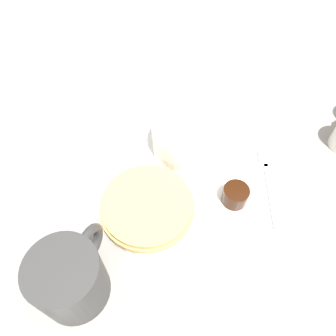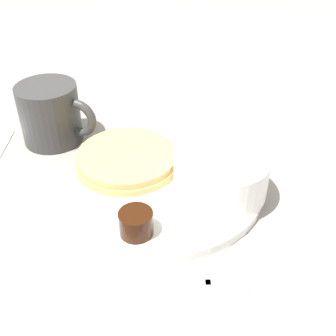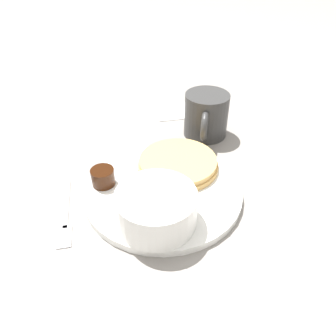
{
  "view_description": "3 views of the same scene",
  "coord_description": "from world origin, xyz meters",
  "px_view_note": "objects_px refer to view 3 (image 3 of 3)",
  "views": [
    {
      "loc": [
        -0.06,
        -0.27,
        0.44
      ],
      "look_at": [
        -0.01,
        -0.0,
        0.05
      ],
      "focal_mm": 35.0,
      "sensor_mm": 36.0,
      "label": 1
    },
    {
      "loc": [
        0.42,
        -0.09,
        0.34
      ],
      "look_at": [
        0.02,
        0.0,
        0.05
      ],
      "focal_mm": 45.0,
      "sensor_mm": 36.0,
      "label": 2
    },
    {
      "loc": [
        0.15,
        0.37,
        0.36
      ],
      "look_at": [
        -0.01,
        -0.01,
        0.04
      ],
      "focal_mm": 35.0,
      "sensor_mm": 36.0,
      "label": 3
    }
  ],
  "objects_px": {
    "bowl": "(156,207)",
    "coffee_mug": "(206,116)",
    "plate": "(163,191)",
    "fork": "(66,217)"
  },
  "relations": [
    {
      "from": "bowl",
      "to": "coffee_mug",
      "type": "xyz_separation_m",
      "value": [
        -0.19,
        -0.2,
        0.0
      ]
    },
    {
      "from": "bowl",
      "to": "coffee_mug",
      "type": "distance_m",
      "value": 0.27
    },
    {
      "from": "plate",
      "to": "coffee_mug",
      "type": "bearing_deg",
      "value": -138.49
    },
    {
      "from": "plate",
      "to": "bowl",
      "type": "distance_m",
      "value": 0.08
    },
    {
      "from": "plate",
      "to": "fork",
      "type": "bearing_deg",
      "value": -3.1
    },
    {
      "from": "bowl",
      "to": "coffee_mug",
      "type": "bearing_deg",
      "value": -133.74
    },
    {
      "from": "bowl",
      "to": "coffee_mug",
      "type": "height_order",
      "value": "coffee_mug"
    },
    {
      "from": "bowl",
      "to": "fork",
      "type": "xyz_separation_m",
      "value": [
        0.12,
        -0.07,
        -0.04
      ]
    },
    {
      "from": "bowl",
      "to": "coffee_mug",
      "type": "relative_size",
      "value": 1.03
    },
    {
      "from": "plate",
      "to": "fork",
      "type": "distance_m",
      "value": 0.16
    }
  ]
}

